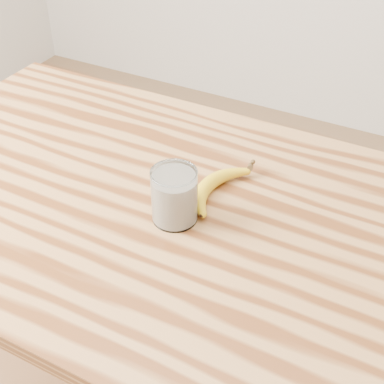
% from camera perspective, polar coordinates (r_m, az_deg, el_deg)
% --- Properties ---
extents(table, '(1.20, 0.80, 0.90)m').
position_cam_1_polar(table, '(1.21, -6.22, -4.82)').
color(table, '#A67341').
rests_on(table, ground).
extents(smoothie_glass, '(0.09, 0.09, 0.11)m').
position_cam_1_polar(smoothie_glass, '(1.02, -1.89, -0.49)').
color(smoothie_glass, white).
rests_on(smoothie_glass, table).
extents(banana, '(0.12, 0.27, 0.03)m').
position_cam_1_polar(banana, '(1.12, 1.73, 0.85)').
color(banana, gold).
rests_on(banana, table).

